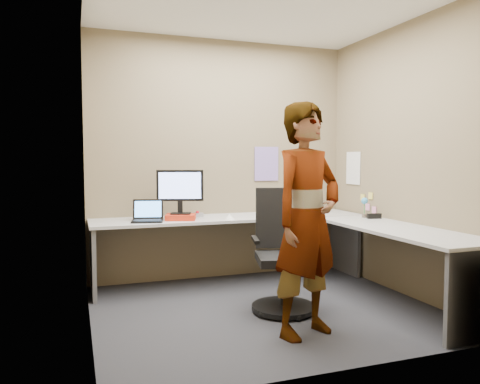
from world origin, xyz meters
name	(u,v)px	position (x,y,z in m)	size (l,w,h in m)	color
ground	(265,309)	(0.00, 0.00, 0.00)	(3.00, 3.00, 0.00)	#232428
wall_back	(222,160)	(0.00, 1.30, 1.35)	(3.00, 3.00, 0.00)	brown
wall_right	(405,160)	(1.50, 0.00, 1.35)	(2.70, 2.70, 0.00)	brown
wall_left	(87,160)	(-1.50, 0.00, 1.35)	(2.70, 2.70, 0.00)	brown
ceiling	(266,3)	(0.00, 0.00, 2.70)	(3.00, 3.00, 0.00)	white
desk	(291,236)	(0.44, 0.39, 0.59)	(2.98, 2.58, 0.73)	#B2B2B2
paper_ream	(181,217)	(-0.57, 0.88, 0.76)	(0.30, 0.22, 0.06)	red
monitor	(180,188)	(-0.57, 0.90, 1.06)	(0.47, 0.21, 0.45)	black
laptop	(148,216)	(-0.91, 0.89, 0.79)	(0.35, 0.31, 0.22)	black
trackball_mouse	(197,215)	(-0.35, 1.06, 0.76)	(0.12, 0.08, 0.07)	#B7B7BC
origami	(230,217)	(-0.09, 0.75, 0.76)	(0.10, 0.10, 0.06)	white
stapler	(374,216)	(1.37, 0.30, 0.76)	(0.15, 0.04, 0.06)	black
flower	(364,204)	(1.32, 0.41, 0.87)	(0.07, 0.07, 0.22)	brown
calendar_purple	(266,164)	(0.55, 1.29, 1.30)	(0.30, 0.01, 0.40)	#846BB7
calendar_white	(353,168)	(1.49, 0.90, 1.25)	(0.01, 0.28, 0.38)	white
sticky_note_a	(371,196)	(1.49, 0.55, 0.95)	(0.01, 0.07, 0.07)	#F2E059
sticky_note_b	(368,207)	(1.49, 0.60, 0.82)	(0.01, 0.07, 0.07)	pink
sticky_note_c	(374,210)	(1.49, 0.48, 0.80)	(0.01, 0.07, 0.07)	pink
sticky_note_d	(363,197)	(1.49, 0.70, 0.92)	(0.01, 0.07, 0.07)	#F2E059
office_chair	(283,261)	(0.15, -0.06, 0.44)	(0.61, 0.58, 1.07)	black
person	(307,219)	(0.07, -0.65, 0.89)	(0.65, 0.43, 1.79)	#999399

